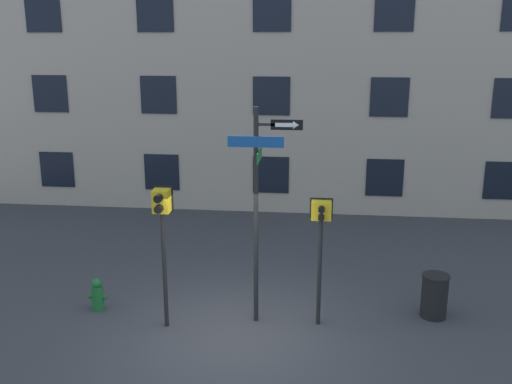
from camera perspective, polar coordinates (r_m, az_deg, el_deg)
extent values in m
plane|color=#38383A|center=(10.62, -2.25, -14.21)|extent=(60.00, 60.00, 0.00)
cube|color=tan|center=(17.35, 1.70, 17.56)|extent=(24.00, 0.60, 11.97)
cube|color=black|center=(19.28, -19.27, 2.14)|extent=(1.10, 0.03, 1.13)
cube|color=black|center=(18.07, -9.40, 1.98)|extent=(1.10, 0.03, 1.13)
cube|color=black|center=(17.47, 1.50, 1.73)|extent=(1.10, 0.03, 1.13)
cube|color=black|center=(17.52, 12.74, 1.40)|extent=(1.10, 0.03, 1.13)
cube|color=black|center=(18.24, 23.51, 1.04)|extent=(1.10, 0.03, 1.13)
cube|color=black|center=(18.93, -19.89, 9.22)|extent=(1.10, 0.03, 1.13)
cube|color=black|center=(17.71, -9.73, 9.55)|extent=(1.10, 0.03, 1.13)
cube|color=black|center=(17.09, 1.55, 9.57)|extent=(1.10, 0.03, 1.13)
cube|color=black|center=(17.14, 13.20, 9.21)|extent=(1.10, 0.03, 1.13)
cube|color=black|center=(18.89, -20.55, 16.45)|extent=(1.10, 0.03, 1.13)
cube|color=black|center=(17.66, -10.08, 17.31)|extent=(1.10, 0.03, 1.13)
cube|color=black|center=(17.04, 1.61, 17.62)|extent=(1.10, 0.03, 1.13)
cube|color=black|center=(17.09, 13.69, 17.21)|extent=(1.10, 0.03, 1.13)
cylinder|color=black|center=(10.37, 0.00, -2.68)|extent=(0.09, 0.09, 4.06)
cube|color=black|center=(9.96, 1.55, 6.77)|extent=(0.54, 0.05, 0.05)
cube|color=#14478C|center=(9.98, -0.04, 5.04)|extent=(0.99, 0.02, 0.20)
cube|color=#196B2D|center=(10.07, 0.34, 3.66)|extent=(0.02, 0.72, 0.19)
cube|color=black|center=(9.93, 3.10, 6.72)|extent=(0.56, 0.02, 0.18)
cube|color=white|center=(9.92, 2.86, 6.72)|extent=(0.32, 0.01, 0.07)
cone|color=white|center=(9.91, 4.02, 6.69)|extent=(0.10, 0.14, 0.14)
cylinder|color=black|center=(10.61, -9.13, -7.75)|extent=(0.08, 0.08, 2.22)
cube|color=gold|center=(10.18, -9.43, -0.88)|extent=(0.29, 0.26, 0.42)
cube|color=black|center=(10.31, -9.22, -0.67)|extent=(0.35, 0.02, 0.48)
cylinder|color=black|center=(9.98, -9.74, -0.65)|extent=(0.15, 0.12, 0.15)
cylinder|color=black|center=(10.04, -9.70, -1.69)|extent=(0.15, 0.12, 0.15)
cylinder|color=#EA4C14|center=(10.04, -9.66, -0.57)|extent=(0.12, 0.01, 0.12)
cylinder|color=black|center=(10.65, 6.36, -8.02)|extent=(0.08, 0.08, 2.07)
cube|color=gold|center=(10.24, 6.55, -1.84)|extent=(0.36, 0.26, 0.32)
cube|color=black|center=(10.38, 6.55, -1.62)|extent=(0.42, 0.02, 0.38)
cylinder|color=black|center=(10.04, 6.56, -1.75)|extent=(0.11, 0.12, 0.11)
cylinder|color=black|center=(10.08, 6.54, -2.54)|extent=(0.11, 0.12, 0.11)
cylinder|color=#EA4C14|center=(10.09, 6.56, -1.66)|extent=(0.09, 0.01, 0.09)
cylinder|color=#196028|center=(11.85, -15.54, -10.18)|extent=(0.23, 0.23, 0.50)
sphere|color=#196028|center=(11.72, -15.65, -8.79)|extent=(0.19, 0.19, 0.19)
cylinder|color=#196028|center=(11.90, -16.25, -10.00)|extent=(0.08, 0.08, 0.08)
cylinder|color=#196028|center=(11.79, -14.84, -10.14)|extent=(0.08, 0.08, 0.08)
cylinder|color=black|center=(11.62, 17.41, -9.97)|extent=(0.49, 0.49, 0.82)
cylinder|color=black|center=(11.46, 17.57, -8.02)|extent=(0.52, 0.52, 0.04)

